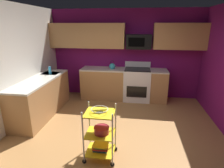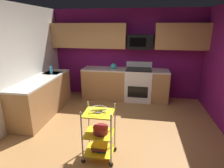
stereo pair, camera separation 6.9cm
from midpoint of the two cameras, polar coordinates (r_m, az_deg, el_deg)
The scene contains 13 objects.
floor at distance 3.85m, azimuth 1.19°, elevation -16.47°, with size 4.40×4.80×0.04m, color #A87542.
wall_back at distance 5.67m, azimuth 4.82°, elevation 9.08°, with size 4.52×0.06×2.60m, color #6B1156.
wall_left at distance 4.22m, azimuth -30.31°, elevation 3.76°, with size 0.06×4.80×2.60m, color silver.
counter_run at distance 5.12m, azimuth -5.92°, elevation -1.52°, with size 3.45×2.63×0.92m.
oven_range at distance 5.52m, azimuth 8.42°, elevation -0.07°, with size 0.76×0.65×1.10m.
upper_cabinets at distance 5.42m, azimuth 3.85°, elevation 14.56°, with size 4.40×0.33×0.70m.
microwave at distance 5.38m, azimuth 9.03°, elevation 12.77°, with size 0.70×0.39×0.40m.
rolling_cart at distance 3.13m, azimuth -3.31°, elevation -14.94°, with size 0.53×0.41×0.91m.
fruit_bowl at distance 2.93m, azimuth -3.46°, elevation -7.92°, with size 0.27×0.27×0.07m.
mixing_bowl_large at distance 3.09m, azimuth -2.88°, elevation -13.94°, with size 0.25×0.25×0.11m.
book_stack at distance 3.28m, azimuth -3.23°, elevation -18.84°, with size 0.26×0.18×0.11m.
kettle at distance 5.43m, azimuth 0.85°, elevation 5.52°, with size 0.21×0.18×0.26m.
dish_soap_bottle at distance 5.08m, azimuth -17.86°, elevation 4.06°, with size 0.06×0.06×0.20m, color #2D8CBF.
Camera 2 is at (0.47, -3.15, 2.14)m, focal length 29.66 mm.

